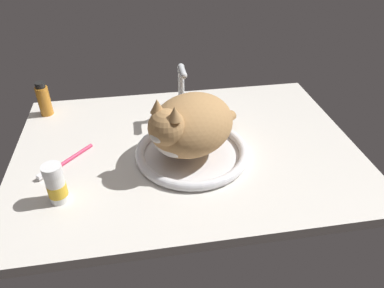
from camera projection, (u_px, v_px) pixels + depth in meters
countertop at (187, 151)px, 108.73cm from camera, size 101.21×72.31×3.00cm
sink_basin at (192, 152)px, 103.79cm from camera, size 32.80×32.80×2.69cm
faucet at (182, 100)px, 116.75cm from camera, size 20.98×9.29×19.56cm
cat at (189, 126)px, 97.25cm from camera, size 32.67×32.29×18.85cm
pill_bottle at (56, 185)px, 86.56cm from camera, size 4.76×4.76×10.75cm
amber_bottle at (44, 100)px, 120.59cm from camera, size 4.21×4.21×11.81cm
toothbrush at (65, 162)px, 100.94cm from camera, size 13.72×14.66×1.70cm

